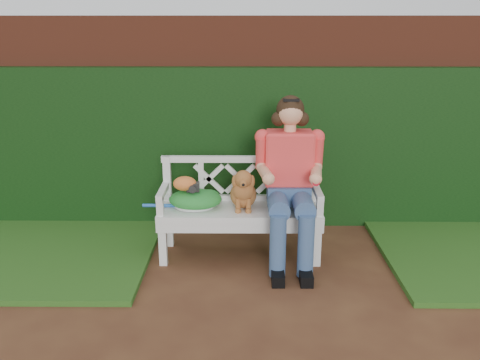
{
  "coord_description": "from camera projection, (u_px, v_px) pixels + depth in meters",
  "views": [
    {
      "loc": [
        -0.22,
        -3.59,
        2.11
      ],
      "look_at": [
        -0.26,
        0.85,
        0.75
      ],
      "focal_mm": 38.0,
      "sensor_mm": 36.0,
      "label": 1
    }
  ],
  "objects": [
    {
      "name": "ground",
      "position": [
        272.0,
        301.0,
        4.05
      ],
      "size": [
        60.0,
        60.0,
        0.0
      ],
      "primitive_type": "plane",
      "color": "#452417"
    },
    {
      "name": "grass_left",
      "position": [
        20.0,
        249.0,
        4.92
      ],
      "size": [
        2.6,
        2.0,
        0.05
      ],
      "primitive_type": "cube",
      "color": "#1B4014",
      "rests_on": "ground"
    },
    {
      "name": "tennis_racket",
      "position": [
        191.0,
        206.0,
        4.73
      ],
      "size": [
        0.7,
        0.3,
        0.03
      ],
      "primitive_type": null,
      "rotation": [
        0.0,
        0.0,
        0.01
      ],
      "color": "silver",
      "rests_on": "garden_bench"
    },
    {
      "name": "baseball_glove",
      "position": [
        185.0,
        184.0,
        4.66
      ],
      "size": [
        0.24,
        0.2,
        0.14
      ],
      "primitive_type": "ellipsoid",
      "rotation": [
        0.0,
        0.0,
        -0.19
      ],
      "color": "orange",
      "rests_on": "green_bag"
    },
    {
      "name": "brick_wall",
      "position": [
        265.0,
        121.0,
        5.54
      ],
      "size": [
        10.0,
        0.3,
        2.2
      ],
      "primitive_type": "cube",
      "color": "brown",
      "rests_on": "ground"
    },
    {
      "name": "green_bag",
      "position": [
        195.0,
        199.0,
        4.71
      ],
      "size": [
        0.61,
        0.55,
        0.17
      ],
      "primitive_type": null,
      "rotation": [
        0.0,
        0.0,
        0.43
      ],
      "color": "green",
      "rests_on": "garden_bench"
    },
    {
      "name": "garden_bench",
      "position": [
        240.0,
        232.0,
        4.8
      ],
      "size": [
        1.61,
        0.68,
        0.48
      ],
      "primitive_type": null,
      "rotation": [
        0.0,
        0.0,
        -0.05
      ],
      "color": "white",
      "rests_on": "ground"
    },
    {
      "name": "seated_woman",
      "position": [
        289.0,
        178.0,
        4.62
      ],
      "size": [
        0.76,
        0.95,
        1.55
      ],
      "primitive_type": null,
      "rotation": [
        0.0,
        0.0,
        -0.13
      ],
      "color": "#E5403D",
      "rests_on": "ground"
    },
    {
      "name": "ivy_hedge",
      "position": [
        265.0,
        148.0,
        5.41
      ],
      "size": [
        10.0,
        0.18,
        1.7
      ],
      "primitive_type": "cube",
      "color": "#14350F",
      "rests_on": "ground"
    },
    {
      "name": "dog",
      "position": [
        243.0,
        188.0,
        4.65
      ],
      "size": [
        0.3,
        0.38,
        0.4
      ],
      "primitive_type": null,
      "rotation": [
        0.0,
        0.0,
        -0.1
      ],
      "color": "#BB6F48",
      "rests_on": "garden_bench"
    },
    {
      "name": "camera_item",
      "position": [
        193.0,
        187.0,
        4.66
      ],
      "size": [
        0.12,
        0.1,
        0.08
      ],
      "primitive_type": "cube",
      "rotation": [
        0.0,
        0.0,
        0.06
      ],
      "color": "black",
      "rests_on": "green_bag"
    }
  ]
}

